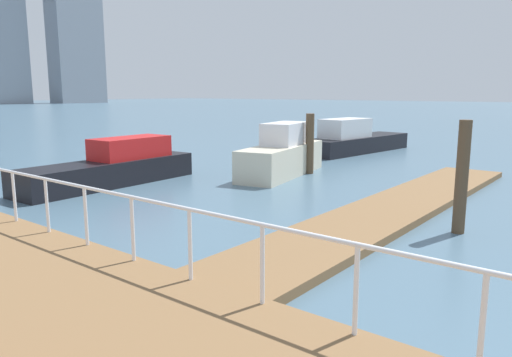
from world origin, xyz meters
The scene contains 8 objects.
ground_plane centered at (0.00, 20.00, 0.00)m, with size 300.00×300.00×0.00m, color slate.
floating_dock centered at (4.04, 9.82, 0.09)m, with size 15.07×2.00×0.18m, color olive.
boardwalk_railing centered at (-3.15, 9.90, 1.21)m, with size 0.06×31.53×1.08m.
dock_piling_1 centered at (3.15, 7.95, 1.25)m, with size 0.27×0.27×2.50m, color brown.
dock_piling_2 centered at (7.88, 14.81, 1.14)m, with size 0.32×0.32×2.28m, color brown.
moored_boat_0 centered at (1.94, 18.82, 0.59)m, with size 6.42×1.85×1.54m.
moored_boat_1 centered at (6.97, 15.42, 0.76)m, with size 5.17×2.45×1.94m.
moored_boat_2 centered at (14.87, 16.50, 0.63)m, with size 7.34×2.58×1.76m.
Camera 1 is at (-7.84, 4.98, 3.10)m, focal length 34.25 mm.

